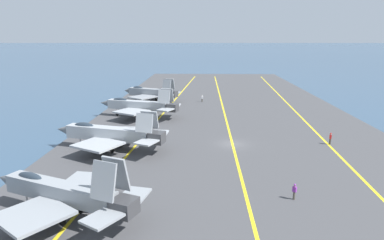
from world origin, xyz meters
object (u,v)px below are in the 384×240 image
(parked_jet_second, at_px, (110,134))
(parked_jet_fourth, at_px, (150,92))
(crew_red_vest, at_px, (330,138))
(crew_purple_vest, at_px, (294,191))
(parked_jet_third, at_px, (139,105))
(parked_jet_nearest, at_px, (63,192))
(crew_white_vest, at_px, (202,98))

(parked_jet_second, bearing_deg, parked_jet_fourth, 0.05)
(crew_red_vest, height_order, crew_purple_vest, crew_red_vest)
(parked_jet_fourth, distance_m, crew_red_vest, 47.97)
(crew_red_vest, bearing_deg, crew_purple_vest, 151.44)
(parked_jet_third, relative_size, parked_jet_fourth, 1.12)
(parked_jet_fourth, bearing_deg, crew_red_vest, -136.66)
(parked_jet_fourth, height_order, crew_red_vest, parked_jet_fourth)
(crew_purple_vest, bearing_deg, parked_jet_fourth, 23.08)
(crew_red_vest, bearing_deg, parked_jet_fourth, 43.34)
(parked_jet_third, bearing_deg, parked_jet_second, 178.91)
(parked_jet_fourth, relative_size, crew_purple_vest, 9.12)
(parked_jet_nearest, distance_m, parked_jet_third, 40.02)
(crew_white_vest, bearing_deg, parked_jet_fourth, 88.96)
(parked_jet_fourth, relative_size, crew_red_vest, 8.44)
(crew_red_vest, bearing_deg, parked_jet_nearest, 125.80)
(crew_white_vest, bearing_deg, crew_red_vest, -150.26)
(parked_jet_third, bearing_deg, parked_jet_fourth, 1.37)
(parked_jet_nearest, xyz_separation_m, parked_jet_third, (40.02, 0.69, 0.01))
(parked_jet_nearest, height_order, parked_jet_fourth, parked_jet_nearest)
(crew_purple_vest, bearing_deg, crew_white_vest, 10.29)
(parked_jet_third, distance_m, crew_white_vest, 21.71)
(parked_jet_nearest, relative_size, crew_white_vest, 9.20)
(parked_jet_fourth, bearing_deg, parked_jet_nearest, -178.89)
(parked_jet_nearest, xyz_separation_m, crew_purple_vest, (4.33, -21.67, -1.54))
(parked_jet_third, height_order, parked_jet_fourth, parked_jet_third)
(parked_jet_nearest, xyz_separation_m, crew_red_vest, (22.93, -31.79, -1.46))
(parked_jet_fourth, xyz_separation_m, crew_red_vest, (-34.88, -32.91, -1.30))
(parked_jet_second, xyz_separation_m, parked_jet_third, (20.59, -0.39, 0.11))
(parked_jet_second, xyz_separation_m, crew_purple_vest, (-15.10, -22.75, -1.43))
(parked_jet_fourth, distance_m, crew_white_vest, 13.19)
(crew_red_vest, relative_size, crew_white_vest, 1.06)
(parked_jet_third, xyz_separation_m, crew_purple_vest, (-35.69, -22.36, -1.55))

